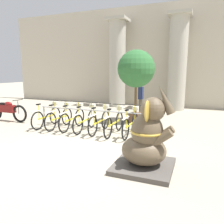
% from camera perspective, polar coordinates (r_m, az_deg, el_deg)
% --- Properties ---
extents(ground_plane, '(60.00, 60.00, 0.00)m').
position_cam_1_polar(ground_plane, '(6.15, -8.19, -9.84)').
color(ground_plane, '#9E937F').
extents(building_facade, '(20.00, 0.20, 6.00)m').
position_cam_1_polar(building_facade, '(13.91, 9.86, 14.03)').
color(building_facade, '#BCB29E').
rests_on(building_facade, ground_plane).
extents(column_left, '(1.22, 1.22, 5.16)m').
position_cam_1_polar(column_left, '(13.42, 1.41, 12.70)').
color(column_left, '#ADA899').
rests_on(column_left, ground_plane).
extents(column_right, '(1.22, 1.22, 5.16)m').
position_cam_1_polar(column_right, '(12.64, 16.77, 12.39)').
color(column_right, '#ADA899').
rests_on(column_right, ground_plane).
extents(bike_rack, '(4.54, 0.05, 0.77)m').
position_cam_1_polar(bike_rack, '(7.89, -4.69, -0.49)').
color(bike_rack, gray).
rests_on(bike_rack, ground_plane).
extents(bicycle_0, '(0.48, 1.76, 0.99)m').
position_cam_1_polar(bicycle_0, '(8.87, -16.53, -1.07)').
color(bicycle_0, black).
rests_on(bicycle_0, ground_plane).
extents(bicycle_1, '(0.48, 1.76, 0.99)m').
position_cam_1_polar(bicycle_1, '(8.54, -13.51, -1.35)').
color(bicycle_1, black).
rests_on(bicycle_1, ground_plane).
extents(bicycle_2, '(0.48, 1.76, 0.99)m').
position_cam_1_polar(bicycle_2, '(8.26, -10.19, -1.63)').
color(bicycle_2, black).
rests_on(bicycle_2, ground_plane).
extents(bicycle_3, '(0.48, 1.76, 0.99)m').
position_cam_1_polar(bicycle_3, '(7.96, -6.84, -2.00)').
color(bicycle_3, black).
rests_on(bicycle_3, ground_plane).
extents(bicycle_4, '(0.48, 1.76, 0.99)m').
position_cam_1_polar(bicycle_4, '(7.71, -3.16, -2.35)').
color(bicycle_4, black).
rests_on(bicycle_4, ground_plane).
extents(bicycle_5, '(0.48, 1.76, 0.99)m').
position_cam_1_polar(bicycle_5, '(7.46, 0.64, -2.77)').
color(bicycle_5, black).
rests_on(bicycle_5, ground_plane).
extents(bicycle_6, '(0.48, 1.76, 0.99)m').
position_cam_1_polar(bicycle_6, '(7.35, 4.95, -3.02)').
color(bicycle_6, black).
rests_on(bicycle_6, ground_plane).
extents(bicycle_7, '(0.48, 1.76, 0.99)m').
position_cam_1_polar(bicycle_7, '(7.17, 9.15, -3.47)').
color(bicycle_7, black).
rests_on(bicycle_7, ground_plane).
extents(elephant_statue, '(1.28, 1.28, 1.90)m').
position_cam_1_polar(elephant_statue, '(4.84, 8.99, -7.44)').
color(elephant_statue, '#4C4742').
rests_on(elephant_statue, ground_plane).
extents(motorcycle, '(2.14, 0.55, 0.97)m').
position_cam_1_polar(motorcycle, '(10.44, -25.71, 0.42)').
color(motorcycle, black).
rests_on(motorcycle, ground_plane).
extents(person_pedestrian, '(0.21, 0.47, 1.62)m').
position_cam_1_polar(person_pedestrian, '(10.78, 7.53, 4.30)').
color(person_pedestrian, brown).
rests_on(person_pedestrian, ground_plane).
extents(potted_tree, '(1.52, 1.52, 2.99)m').
position_cam_1_polar(potted_tree, '(9.08, 6.32, 10.66)').
color(potted_tree, brown).
rests_on(potted_tree, ground_plane).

